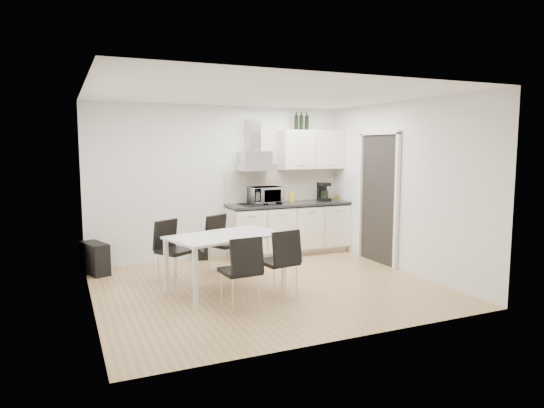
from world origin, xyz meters
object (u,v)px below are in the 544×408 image
Objects in this scene: dining_table at (226,240)px; chair_far_right at (225,245)px; chair_near_left at (240,272)px; chair_far_left at (175,252)px; kitchenette at (290,207)px; chair_near_right at (278,263)px; floor_speaker at (202,250)px; guitar_amp at (95,258)px.

dining_table is 0.86m from chair_far_right.
chair_far_left is at bearing 104.24° from chair_near_left.
kitchenette reaches higher than chair_near_left.
chair_far_right is 1.00× the size of chair_near_right.
floor_speaker is at bearing -150.98° from chair_far_left.
floor_speaker is at bearing 69.27° from dining_table.
chair_near_left is 2.69× the size of floor_speaker.
guitar_amp is at bearing -50.23° from chair_far_right.
chair_near_left is at bearing 50.87° from chair_far_right.
chair_near_left is 0.64m from chair_near_right.
kitchenette reaches higher than chair_far_right.
chair_near_left is at bearing -127.06° from kitchenette.
chair_far_left is (-0.55, 0.61, -0.24)m from dining_table.
chair_far_left is 1.00× the size of chair_near_left.
chair_near_left is 1.43× the size of guitar_amp.
kitchenette is 1.52× the size of dining_table.
chair_far_left and chair_far_right have the same top height.
chair_far_left is at bearing -105.94° from floor_speaker.
chair_near_left is at bearing 78.29° from chair_far_left.
dining_table is at bearing 45.66° from chair_far_right.
kitchenette is 2.86× the size of chair_near_left.
kitchenette reaches higher than floor_speaker.
chair_far_left and chair_near_right have the same top height.
chair_near_left is (-1.83, -2.42, -0.39)m from kitchenette.
dining_table is at bearing -80.35° from floor_speaker.
floor_speaker is (0.72, 1.20, -0.28)m from chair_far_left.
chair_far_right is 1.43× the size of guitar_amp.
dining_table reaches higher than floor_speaker.
chair_far_right is at bearing 162.79° from chair_far_left.
guitar_amp is (-1.47, 2.34, -0.20)m from chair_near_left.
chair_far_right is 1.97m from guitar_amp.
chair_far_right is at bearing -150.39° from kitchenette.
kitchenette is at bearing 174.15° from chair_far_left.
chair_near_right is 2.69× the size of floor_speaker.
kitchenette is at bearing -17.85° from guitar_amp.
chair_near_right is (0.60, 0.23, 0.00)m from chair_near_left.
chair_near_left is (0.46, -1.39, 0.00)m from chair_far_left.
chair_near_left is at bearing -80.68° from floor_speaker.
chair_near_right reaches higher than floor_speaker.
floor_speaker is (0.17, 1.81, -0.51)m from dining_table.
chair_far_right is 2.69× the size of floor_speaker.
chair_near_left is at bearing -111.85° from dining_table.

